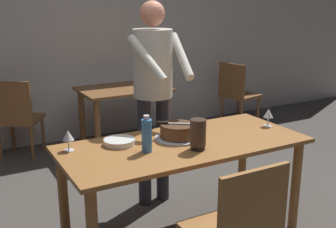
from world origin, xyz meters
The scene contains 13 objects.
back_wall centered at (0.00, 2.69, 1.35)m, with size 10.00×0.12×2.70m, color beige.
main_dining_table centered at (0.00, 0.00, 0.64)m, with size 1.76×0.78×0.75m.
cake_on_platter centered at (0.00, 0.09, 0.80)m, with size 0.34×0.34×0.11m.
cake_knife centered at (-0.06, 0.13, 0.87)m, with size 0.24×0.17×0.02m.
plate_stack centered at (-0.42, 0.18, 0.77)m, with size 0.22×0.22×0.04m.
wine_glass_near centered at (0.78, 0.01, 0.85)m, with size 0.08×0.08×0.14m.
wine_glass_far centered at (-0.76, 0.23, 0.85)m, with size 0.08×0.08×0.14m.
water_bottle centered at (-0.31, -0.04, 0.86)m, with size 0.07×0.07×0.25m.
hurricane_lamp centered at (0.01, -0.17, 0.86)m, with size 0.11×0.11×0.21m.
person_cutting_cake centered at (0.07, 0.60, 1.08)m, with size 0.47×0.56×1.72m.
background_table centered at (0.37, 1.99, 0.58)m, with size 1.00×0.70×0.74m.
background_chair_1 centered at (2.10, 2.06, 0.49)m, with size 0.52×0.52×0.90m.
background_chair_2 centered at (-0.78, 2.27, 0.49)m, with size 0.60×0.60×0.90m.
Camera 1 is at (-1.44, -2.37, 1.73)m, focal length 44.28 mm.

